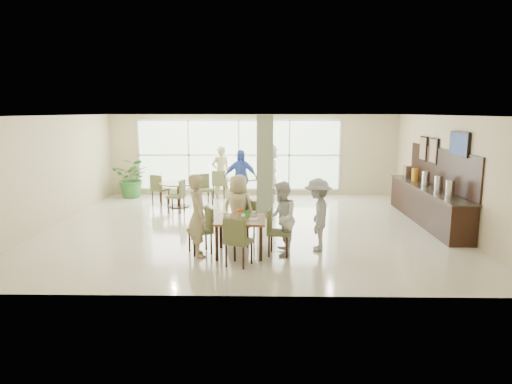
{
  "coord_description": "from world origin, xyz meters",
  "views": [
    {
      "loc": [
        0.39,
        -11.35,
        2.9
      ],
      "look_at": [
        0.2,
        -1.2,
        1.1
      ],
      "focal_mm": 32.0,
      "sensor_mm": 36.0,
      "label": 1
    }
  ],
  "objects_px": {
    "round_table_right": "(243,183)",
    "teen_far": "(238,209)",
    "round_table_left": "(179,188)",
    "buffet_counter": "(428,202)",
    "adult_standing": "(221,172)",
    "main_table": "(240,223)",
    "teen_standing": "(318,215)",
    "adult_a": "(240,178)",
    "potted_plant": "(132,178)",
    "teen_left": "(198,215)",
    "adult_b": "(269,173)",
    "teen_right": "(281,218)"
  },
  "relations": [
    {
      "from": "buffet_counter",
      "to": "teen_left",
      "type": "height_order",
      "value": "buffet_counter"
    },
    {
      "from": "teen_far",
      "to": "teen_standing",
      "type": "relative_size",
      "value": 1.0
    },
    {
      "from": "teen_left",
      "to": "teen_far",
      "type": "relative_size",
      "value": 1.09
    },
    {
      "from": "teen_left",
      "to": "round_table_right",
      "type": "bearing_deg",
      "value": -27.48
    },
    {
      "from": "teen_far",
      "to": "teen_right",
      "type": "xyz_separation_m",
      "value": [
        0.92,
        -0.85,
        -0.01
      ]
    },
    {
      "from": "main_table",
      "to": "teen_standing",
      "type": "xyz_separation_m",
      "value": [
        1.61,
        0.3,
        0.1
      ]
    },
    {
      "from": "buffet_counter",
      "to": "teen_far",
      "type": "distance_m",
      "value": 5.28
    },
    {
      "from": "teen_left",
      "to": "adult_a",
      "type": "distance_m",
      "value": 5.01
    },
    {
      "from": "teen_left",
      "to": "adult_b",
      "type": "bearing_deg",
      "value": -36.0
    },
    {
      "from": "adult_standing",
      "to": "teen_left",
      "type": "bearing_deg",
      "value": 66.73
    },
    {
      "from": "round_table_right",
      "to": "teen_right",
      "type": "xyz_separation_m",
      "value": [
        1.06,
        -5.76,
        0.18
      ]
    },
    {
      "from": "round_table_left",
      "to": "round_table_right",
      "type": "height_order",
      "value": "same"
    },
    {
      "from": "buffet_counter",
      "to": "adult_b",
      "type": "bearing_deg",
      "value": 145.85
    },
    {
      "from": "teen_standing",
      "to": "teen_left",
      "type": "bearing_deg",
      "value": -74.66
    },
    {
      "from": "buffet_counter",
      "to": "adult_standing",
      "type": "xyz_separation_m",
      "value": [
        -5.78,
        3.37,
        0.33
      ]
    },
    {
      "from": "round_table_left",
      "to": "buffet_counter",
      "type": "distance_m",
      "value": 7.18
    },
    {
      "from": "round_table_right",
      "to": "teen_far",
      "type": "height_order",
      "value": "teen_far"
    },
    {
      "from": "teen_left",
      "to": "potted_plant",
      "type": "bearing_deg",
      "value": 4.99
    },
    {
      "from": "teen_standing",
      "to": "adult_b",
      "type": "relative_size",
      "value": 0.82
    },
    {
      "from": "potted_plant",
      "to": "teen_right",
      "type": "distance_m",
      "value": 7.9
    },
    {
      "from": "main_table",
      "to": "round_table_left",
      "type": "xyz_separation_m",
      "value": [
        -2.13,
        4.7,
        -0.07
      ]
    },
    {
      "from": "round_table_right",
      "to": "adult_b",
      "type": "distance_m",
      "value": 0.95
    },
    {
      "from": "buffet_counter",
      "to": "teen_standing",
      "type": "bearing_deg",
      "value": -141.51
    },
    {
      "from": "teen_far",
      "to": "round_table_right",
      "type": "bearing_deg",
      "value": -66.07
    },
    {
      "from": "round_table_right",
      "to": "teen_far",
      "type": "relative_size",
      "value": 0.72
    },
    {
      "from": "round_table_left",
      "to": "adult_a",
      "type": "xyz_separation_m",
      "value": [
        1.89,
        0.17,
        0.28
      ]
    },
    {
      "from": "teen_far",
      "to": "teen_standing",
      "type": "distance_m",
      "value": 1.78
    },
    {
      "from": "buffet_counter",
      "to": "main_table",
      "type": "bearing_deg",
      "value": -149.44
    },
    {
      "from": "teen_right",
      "to": "adult_standing",
      "type": "xyz_separation_m",
      "value": [
        -1.82,
        6.22,
        0.12
      ]
    },
    {
      "from": "main_table",
      "to": "round_table_left",
      "type": "distance_m",
      "value": 5.16
    },
    {
      "from": "buffet_counter",
      "to": "adult_a",
      "type": "bearing_deg",
      "value": 158.09
    },
    {
      "from": "teen_left",
      "to": "adult_b",
      "type": "xyz_separation_m",
      "value": [
        1.5,
        5.76,
        0.1
      ]
    },
    {
      "from": "round_table_left",
      "to": "round_table_right",
      "type": "relative_size",
      "value": 1.09
    },
    {
      "from": "adult_standing",
      "to": "main_table",
      "type": "bearing_deg",
      "value": 74.42
    },
    {
      "from": "adult_a",
      "to": "potted_plant",
      "type": "bearing_deg",
      "value": 158.3
    },
    {
      "from": "teen_right",
      "to": "potted_plant",
      "type": "bearing_deg",
      "value": -140.23
    },
    {
      "from": "main_table",
      "to": "potted_plant",
      "type": "relative_size",
      "value": 0.76
    },
    {
      "from": "adult_a",
      "to": "round_table_right",
      "type": "bearing_deg",
      "value": 86.88
    },
    {
      "from": "round_table_right",
      "to": "adult_standing",
      "type": "relative_size",
      "value": 0.63
    },
    {
      "from": "main_table",
      "to": "adult_standing",
      "type": "distance_m",
      "value": 6.29
    },
    {
      "from": "adult_b",
      "to": "adult_standing",
      "type": "relative_size",
      "value": 1.06
    },
    {
      "from": "main_table",
      "to": "round_table_left",
      "type": "bearing_deg",
      "value": 114.38
    },
    {
      "from": "teen_far",
      "to": "main_table",
      "type": "bearing_deg",
      "value": 117.52
    },
    {
      "from": "teen_left",
      "to": "adult_standing",
      "type": "height_order",
      "value": "adult_standing"
    },
    {
      "from": "adult_b",
      "to": "adult_standing",
      "type": "height_order",
      "value": "adult_b"
    },
    {
      "from": "round_table_left",
      "to": "teen_right",
      "type": "xyz_separation_m",
      "value": [
        2.97,
        -4.7,
        0.16
      ]
    },
    {
      "from": "teen_left",
      "to": "adult_standing",
      "type": "xyz_separation_m",
      "value": [
        -0.13,
        6.32,
        0.04
      ]
    },
    {
      "from": "round_table_right",
      "to": "teen_left",
      "type": "height_order",
      "value": "teen_left"
    },
    {
      "from": "main_table",
      "to": "adult_standing",
      "type": "height_order",
      "value": "adult_standing"
    },
    {
      "from": "round_table_right",
      "to": "teen_left",
      "type": "xyz_separation_m",
      "value": [
        -0.62,
        -5.86,
        0.26
      ]
    }
  ]
}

